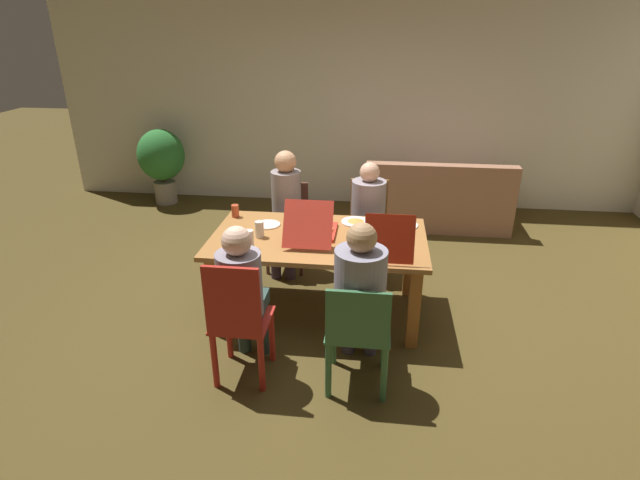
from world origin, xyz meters
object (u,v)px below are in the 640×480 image
(chair_1, at_px, (358,333))
(pizza_box_1, at_px, (388,247))
(pizza_box_0, at_px, (312,230))
(person_3, at_px, (368,211))
(person_2, at_px, (286,203))
(dining_table, at_px, (319,248))
(plate_0, at_px, (356,221))
(plate_2, at_px, (268,225))
(chair_3, at_px, (368,222))
(plate_1, at_px, (403,225))
(chair_0, at_px, (239,321))
(drinking_glass_2, at_px, (235,211))
(person_1, at_px, (360,290))
(chair_2, at_px, (289,220))
(drinking_glass_1, at_px, (249,239))
(potted_plant, at_px, (161,158))
(drinking_glass_0, at_px, (259,229))
(person_0, at_px, (242,288))
(couch, at_px, (436,202))

(chair_1, distance_m, pizza_box_1, 0.81)
(pizza_box_0, bearing_deg, person_3, 60.39)
(person_2, distance_m, pizza_box_1, 1.46)
(dining_table, distance_m, plate_0, 0.47)
(pizza_box_0, bearing_deg, plate_2, 157.96)
(plate_0, bearing_deg, pizza_box_1, -64.99)
(chair_3, distance_m, plate_1, 0.74)
(chair_0, xyz_separation_m, pizza_box_1, (1.00, 0.73, 0.28))
(pizza_box_0, height_order, plate_0, pizza_box_0)
(plate_1, xyz_separation_m, drinking_glass_2, (-1.52, 0.03, 0.05))
(person_1, distance_m, chair_2, 1.97)
(plate_2, bearing_deg, pizza_box_1, -23.29)
(plate_0, distance_m, drinking_glass_2, 1.10)
(chair_0, distance_m, plate_2, 1.20)
(drinking_glass_1, bearing_deg, person_1, -31.16)
(chair_2, bearing_deg, potted_plant, 141.12)
(dining_table, relative_size, potted_plant, 1.73)
(chair_2, bearing_deg, person_2, -90.00)
(chair_0, height_order, plate_1, chair_0)
(plate_0, bearing_deg, dining_table, -129.69)
(pizza_box_0, bearing_deg, chair_0, -110.21)
(plate_0, distance_m, drinking_glass_0, 0.88)
(chair_2, relative_size, pizza_box_0, 1.44)
(pizza_box_0, xyz_separation_m, plate_1, (0.77, 0.31, -0.04))
(drinking_glass_1, distance_m, potted_plant, 3.51)
(dining_table, relative_size, drinking_glass_1, 11.96)
(pizza_box_0, bearing_deg, chair_2, 112.03)
(person_0, relative_size, couch, 0.66)
(plate_0, height_order, drinking_glass_1, drinking_glass_1)
(chair_2, xyz_separation_m, potted_plant, (-2.06, 1.66, 0.15))
(drinking_glass_1, relative_size, drinking_glass_2, 1.31)
(plate_1, height_order, drinking_glass_0, drinking_glass_0)
(drinking_glass_0, bearing_deg, person_3, 44.97)
(drinking_glass_0, distance_m, drinking_glass_2, 0.54)
(chair_0, height_order, drinking_glass_2, chair_0)
(pizza_box_0, distance_m, plate_0, 0.48)
(person_1, height_order, couch, person_1)
(chair_3, xyz_separation_m, pizza_box_1, (0.19, -1.21, 0.29))
(chair_1, distance_m, couch, 3.33)
(chair_3, xyz_separation_m, pizza_box_0, (-0.44, -0.93, 0.28))
(chair_0, distance_m, chair_2, 1.93)
(drinking_glass_2, xyz_separation_m, couch, (2.01, 1.89, -0.49))
(chair_3, height_order, drinking_glass_0, chair_3)
(chair_0, height_order, plate_2, chair_0)
(drinking_glass_2, bearing_deg, drinking_glass_0, -52.59)
(chair_0, bearing_deg, chair_3, 67.15)
(chair_2, bearing_deg, person_1, -65.39)
(person_3, height_order, drinking_glass_2, person_3)
(pizza_box_1, xyz_separation_m, plate_2, (-1.05, 0.45, -0.05))
(dining_table, relative_size, pizza_box_1, 3.96)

